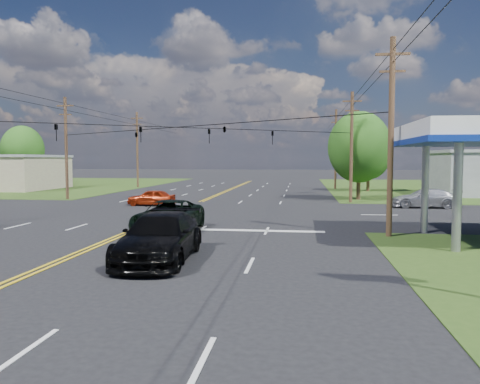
# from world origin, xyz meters

# --- Properties ---
(ground) EXTENTS (280.00, 280.00, 0.00)m
(ground) POSITION_xyz_m (0.00, 12.00, 0.00)
(ground) COLOR black
(ground) RESTS_ON ground
(grass_nw) EXTENTS (46.00, 48.00, 0.03)m
(grass_nw) POSITION_xyz_m (-35.00, 44.00, 0.00)
(grass_nw) COLOR #2B4616
(grass_nw) RESTS_ON ground
(stop_bar) EXTENTS (10.00, 0.50, 0.02)m
(stop_bar) POSITION_xyz_m (5.00, 4.00, 0.00)
(stop_bar) COLOR silver
(stop_bar) RESTS_ON ground
(pole_se) EXTENTS (1.60, 0.28, 9.50)m
(pole_se) POSITION_xyz_m (13.00, 3.00, 4.92)
(pole_se) COLOR #45341D
(pole_se) RESTS_ON ground
(pole_nw) EXTENTS (1.60, 0.28, 9.50)m
(pole_nw) POSITION_xyz_m (-13.00, 21.00, 4.92)
(pole_nw) COLOR #45341D
(pole_nw) RESTS_ON ground
(pole_ne) EXTENTS (1.60, 0.28, 9.50)m
(pole_ne) POSITION_xyz_m (13.00, 21.00, 4.92)
(pole_ne) COLOR #45341D
(pole_ne) RESTS_ON ground
(pole_left_far) EXTENTS (1.60, 0.28, 10.00)m
(pole_left_far) POSITION_xyz_m (-13.00, 40.00, 5.17)
(pole_left_far) COLOR #45341D
(pole_left_far) RESTS_ON ground
(pole_right_far) EXTENTS (1.60, 0.28, 10.00)m
(pole_right_far) POSITION_xyz_m (13.00, 40.00, 5.17)
(pole_right_far) COLOR #45341D
(pole_right_far) RESTS_ON ground
(span_wire_signals) EXTENTS (26.00, 18.00, 1.13)m
(span_wire_signals) POSITION_xyz_m (0.00, 12.00, 6.00)
(span_wire_signals) COLOR black
(span_wire_signals) RESTS_ON ground
(power_lines) EXTENTS (26.04, 100.00, 0.64)m
(power_lines) POSITION_xyz_m (0.00, 10.00, 8.60)
(power_lines) COLOR black
(power_lines) RESTS_ON ground
(tree_right_a) EXTENTS (5.70, 5.70, 8.18)m
(tree_right_a) POSITION_xyz_m (14.00, 24.00, 4.87)
(tree_right_a) COLOR #45341D
(tree_right_a) RESTS_ON ground
(tree_right_b) EXTENTS (4.94, 4.94, 7.09)m
(tree_right_b) POSITION_xyz_m (16.50, 36.00, 4.22)
(tree_right_b) COLOR #45341D
(tree_right_b) RESTS_ON ground
(tree_far_l) EXTENTS (6.08, 6.08, 8.72)m
(tree_far_l) POSITION_xyz_m (-32.00, 44.00, 5.19)
(tree_far_l) COLOR #45341D
(tree_far_l) RESTS_ON ground
(pickup_dkgreen) EXTENTS (2.75, 5.87, 1.62)m
(pickup_dkgreen) POSITION_xyz_m (2.01, 3.09, 0.81)
(pickup_dkgreen) COLOR black
(pickup_dkgreen) RESTS_ON ground
(suv_black) EXTENTS (2.70, 6.07, 1.73)m
(suv_black) POSITION_xyz_m (3.61, -3.59, 0.87)
(suv_black) COLOR black
(suv_black) RESTS_ON ground
(sedan_red) EXTENTS (3.98, 1.87, 1.32)m
(sedan_red) POSITION_xyz_m (-3.26, 16.21, 0.66)
(sedan_red) COLOR #A0270B
(sedan_red) RESTS_ON ground
(sedan_far) EXTENTS (5.11, 2.18, 1.47)m
(sedan_far) POSITION_xyz_m (18.27, 17.50, 0.73)
(sedan_far) COLOR #B6B5BB
(sedan_far) RESTS_ON ground
(polesign_ne) EXTENTS (2.29, 0.97, 8.46)m
(polesign_ne) POSITION_xyz_m (14.64, 28.87, 6.65)
(polesign_ne) COLOR #A5A5AA
(polesign_ne) RESTS_ON ground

